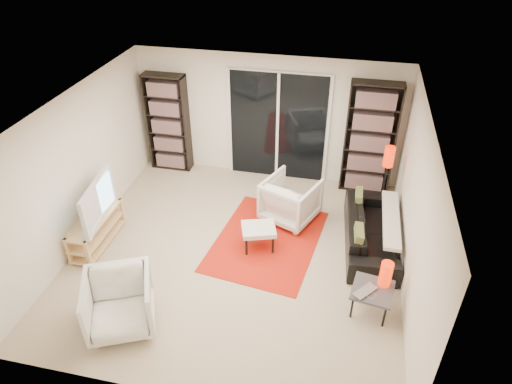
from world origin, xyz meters
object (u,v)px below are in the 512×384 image
bookshelf_right (370,139)px  ottoman (259,230)px  armchair_back (291,200)px  armchair_front (119,303)px  tv_stand (97,230)px  side_table (372,291)px  sofa (371,231)px  bookshelf_left (168,123)px  floor_lamp (388,164)px

bookshelf_right → ottoman: bookshelf_right is taller
armchair_back → armchair_front: bearing=79.6°
tv_stand → side_table: bearing=-7.0°
bookshelf_right → sofa: bookshelf_right is taller
tv_stand → bookshelf_left: bearing=83.6°
tv_stand → armchair_front: (1.13, -1.45, 0.13)m
bookshelf_left → armchair_back: (2.63, -1.24, -0.59)m
bookshelf_right → ottoman: bearing=-127.0°
armchair_front → floor_lamp: 4.71m
floor_lamp → ottoman: bearing=-143.6°
armchair_front → side_table: 3.30m
side_table → floor_lamp: 2.45m
ottoman → side_table: bearing=-28.9°
sofa → floor_lamp: (0.18, 0.97, 0.69)m
floor_lamp → tv_stand: bearing=-157.5°
bookshelf_right → ottoman: 2.74m
ottoman → sofa: bearing=14.2°
sofa → ottoman: 1.78m
bookshelf_right → ottoman: size_ratio=3.36×
tv_stand → side_table: size_ratio=1.99×
sofa → armchair_front: 3.91m
ottoman → floor_lamp: 2.44m
ottoman → side_table: same height
bookshelf_left → side_table: 5.09m
sofa → ottoman: bearing=100.1°
floor_lamp → armchair_front: bearing=-135.2°
bookshelf_right → side_table: bearing=-87.1°
armchair_back → side_table: 2.29m
bookshelf_left → armchair_front: (0.84, -4.01, -0.59)m
bookshelf_right → tv_stand: (-4.14, -2.55, -0.79)m
bookshelf_left → bookshelf_right: (3.85, -0.00, 0.07)m
bookshelf_left → side_table: size_ratio=3.22×
bookshelf_right → side_table: 3.16m
bookshelf_left → floor_lamp: bearing=-9.7°
ottoman → floor_lamp: bearing=36.4°
sofa → armchair_back: armchair_back is taller
side_table → floor_lamp: (0.15, 2.37, 0.62)m
sofa → side_table: 1.40m
side_table → tv_stand: bearing=173.0°
bookshelf_right → armchair_back: (-1.22, -1.24, -0.66)m
tv_stand → sofa: 4.36m
armchair_back → floor_lamp: size_ratio=0.66×
armchair_back → ottoman: bearing=89.4°
sofa → floor_lamp: size_ratio=1.50×
ottoman → side_table: 2.00m
ottoman → armchair_front: bearing=-126.8°
armchair_front → ottoman: size_ratio=1.37×
armchair_front → bookshelf_right: bearing=29.1°
ottoman → floor_lamp: floor_lamp is taller
ottoman → tv_stand: bearing=-170.2°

